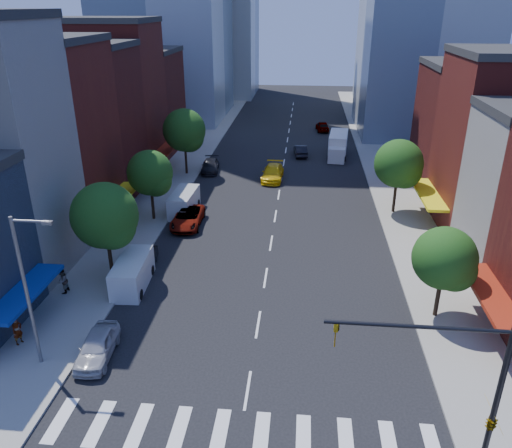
# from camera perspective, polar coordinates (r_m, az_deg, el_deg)

# --- Properties ---
(ground) EXTENTS (220.00, 220.00, 0.00)m
(ground) POSITION_cam_1_polar(r_m,az_deg,el_deg) (28.05, -0.96, -18.45)
(ground) COLOR black
(ground) RESTS_ON ground
(sidewalk_left) EXTENTS (5.00, 120.00, 0.15)m
(sidewalk_left) POSITION_cam_1_polar(r_m,az_deg,el_deg) (65.20, -7.99, 6.83)
(sidewalk_left) COLOR gray
(sidewalk_left) RESTS_ON ground
(sidewalk_right) EXTENTS (5.00, 120.00, 0.15)m
(sidewalk_right) POSITION_cam_1_polar(r_m,az_deg,el_deg) (64.25, 14.39, 6.05)
(sidewalk_right) COLOR gray
(sidewalk_right) RESTS_ON ground
(crosswalk) EXTENTS (19.00, 3.00, 0.01)m
(crosswalk) POSITION_cam_1_polar(r_m,az_deg,el_deg) (25.92, -1.77, -22.88)
(crosswalk) COLOR silver
(crosswalk) RESTS_ON ground
(bldg_left_2) EXTENTS (12.00, 9.00, 16.00)m
(bldg_left_2) POSITION_cam_1_polar(r_m,az_deg,el_deg) (48.57, -23.79, 8.89)
(bldg_left_2) COLOR maroon
(bldg_left_2) RESTS_ON ground
(bldg_left_3) EXTENTS (12.00, 8.00, 15.00)m
(bldg_left_3) POSITION_cam_1_polar(r_m,az_deg,el_deg) (56.04, -19.67, 10.76)
(bldg_left_3) COLOR #4D1413
(bldg_left_3) RESTS_ON ground
(bldg_left_4) EXTENTS (12.00, 9.00, 17.00)m
(bldg_left_4) POSITION_cam_1_polar(r_m,az_deg,el_deg) (63.52, -16.65, 13.46)
(bldg_left_4) COLOR maroon
(bldg_left_4) RESTS_ON ground
(bldg_left_5) EXTENTS (12.00, 10.00, 13.00)m
(bldg_left_5) POSITION_cam_1_polar(r_m,az_deg,el_deg) (72.63, -13.74, 13.36)
(bldg_left_5) COLOR #4D1413
(bldg_left_5) RESTS_ON ground
(bldg_right_3) EXTENTS (12.00, 10.00, 13.00)m
(bldg_right_3) POSITION_cam_1_polar(r_m,az_deg,el_deg) (58.98, 24.12, 9.67)
(bldg_right_3) COLOR #4D1413
(bldg_right_3) RESTS_ON ground
(traffic_signal) EXTENTS (7.24, 2.24, 8.00)m
(traffic_signal) POSITION_cam_1_polar(r_m,az_deg,el_deg) (23.06, 24.32, -18.38)
(traffic_signal) COLOR black
(traffic_signal) RESTS_ON sidewalk_right
(streetlight) EXTENTS (2.25, 0.25, 9.00)m
(streetlight) POSITION_cam_1_polar(r_m,az_deg,el_deg) (29.24, -24.60, -6.25)
(streetlight) COLOR slate
(streetlight) RESTS_ON sidewalk_left
(tree_left_near) EXTENTS (4.80, 4.80, 7.30)m
(tree_left_near) POSITION_cam_1_polar(r_m,az_deg,el_deg) (37.16, -16.70, 0.63)
(tree_left_near) COLOR black
(tree_left_near) RESTS_ON sidewalk_left
(tree_left_mid) EXTENTS (4.20, 4.20, 6.65)m
(tree_left_mid) POSITION_cam_1_polar(r_m,az_deg,el_deg) (46.96, -11.86, 5.52)
(tree_left_mid) COLOR black
(tree_left_mid) RESTS_ON sidewalk_left
(tree_left_far) EXTENTS (5.00, 5.00, 7.75)m
(tree_left_far) POSITION_cam_1_polar(r_m,az_deg,el_deg) (59.78, -8.06, 10.37)
(tree_left_far) COLOR black
(tree_left_far) RESTS_ON sidewalk_left
(tree_right_near) EXTENTS (4.00, 4.00, 6.20)m
(tree_right_near) POSITION_cam_1_polar(r_m,az_deg,el_deg) (33.38, 20.98, -3.98)
(tree_right_near) COLOR black
(tree_right_near) RESTS_ON sidewalk_right
(tree_right_far) EXTENTS (4.60, 4.60, 7.20)m
(tree_right_far) POSITION_cam_1_polar(r_m,az_deg,el_deg) (49.46, 16.15, 6.42)
(tree_right_far) COLOR black
(tree_right_far) RESTS_ON sidewalk_right
(parked_car_front) EXTENTS (2.09, 4.54, 1.51)m
(parked_car_front) POSITION_cam_1_polar(r_m,az_deg,el_deg) (31.06, -17.69, -13.17)
(parked_car_front) COLOR #B0AFB4
(parked_car_front) RESTS_ON ground
(parked_car_second) EXTENTS (1.90, 4.41, 1.41)m
(parked_car_second) POSITION_cam_1_polar(r_m,az_deg,el_deg) (39.57, -12.72, -4.14)
(parked_car_second) COLOR black
(parked_car_second) RESTS_ON ground
(parked_car_third) EXTENTS (2.75, 5.65, 1.55)m
(parked_car_third) POSITION_cam_1_polar(r_m,az_deg,el_deg) (46.57, -7.81, 0.72)
(parked_car_third) COLOR #999999
(parked_car_third) RESTS_ON ground
(parked_car_rear) EXTENTS (2.47, 5.10, 1.43)m
(parked_car_rear) POSITION_cam_1_polar(r_m,az_deg,el_deg) (61.83, -5.24, 6.64)
(parked_car_rear) COLOR black
(parked_car_rear) RESTS_ON ground
(cargo_van_near) EXTENTS (2.33, 5.20, 2.17)m
(cargo_van_near) POSITION_cam_1_polar(r_m,az_deg,el_deg) (37.17, -13.99, -5.56)
(cargo_van_near) COLOR silver
(cargo_van_near) RESTS_ON ground
(cargo_van_far) EXTENTS (2.23, 5.17, 2.17)m
(cargo_van_far) POSITION_cam_1_polar(r_m,az_deg,el_deg) (49.33, -8.27, 2.42)
(cargo_van_far) COLOR silver
(cargo_van_far) RESTS_ON ground
(taxi) EXTENTS (2.53, 5.77, 1.65)m
(taxi) POSITION_cam_1_polar(r_m,az_deg,el_deg) (58.60, 1.93, 5.87)
(taxi) COLOR yellow
(taxi) RESTS_ON ground
(traffic_car_oncoming) EXTENTS (2.05, 4.56, 1.45)m
(traffic_car_oncoming) POSITION_cam_1_polar(r_m,az_deg,el_deg) (68.49, 5.11, 8.36)
(traffic_car_oncoming) COLOR black
(traffic_car_oncoming) RESTS_ON ground
(traffic_car_far) EXTENTS (2.28, 4.70, 1.55)m
(traffic_car_far) POSITION_cam_1_polar(r_m,az_deg,el_deg) (82.99, 7.60, 11.02)
(traffic_car_far) COLOR #999999
(traffic_car_far) RESTS_ON ground
(box_truck) EXTENTS (2.99, 7.83, 3.08)m
(box_truck) POSITION_cam_1_polar(r_m,az_deg,el_deg) (68.56, 9.34, 8.79)
(box_truck) COLOR silver
(box_truck) RESTS_ON ground
(pedestrian_near) EXTENTS (0.62, 0.76, 1.81)m
(pedestrian_near) POSITION_cam_1_polar(r_m,az_deg,el_deg) (33.54, -25.62, -10.94)
(pedestrian_near) COLOR #999999
(pedestrian_near) RESTS_ON sidewalk_left
(pedestrian_far) EXTENTS (0.78, 0.97, 1.90)m
(pedestrian_far) POSITION_cam_1_polar(r_m,az_deg,el_deg) (37.72, -21.26, -6.06)
(pedestrian_far) COLOR #999999
(pedestrian_far) RESTS_ON sidewalk_left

